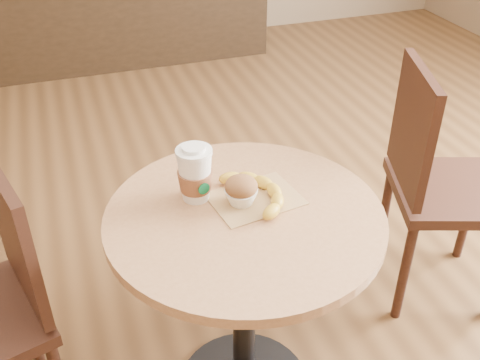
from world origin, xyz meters
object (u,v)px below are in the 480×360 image
at_px(muffin, 241,190).
at_px(cafe_table, 244,268).
at_px(chair_right, 436,179).
at_px(coffee_cup, 195,175).
at_px(banana, 257,193).

bearing_deg(muffin, cafe_table, -95.97).
relative_size(chair_right, coffee_cup, 5.74).
relative_size(chair_right, muffin, 10.29).
distance_m(chair_right, banana, 0.84).
height_order(cafe_table, muffin, muffin).
bearing_deg(muffin, coffee_cup, 148.96).
bearing_deg(banana, cafe_table, -147.95).
bearing_deg(cafe_table, chair_right, 16.98).
bearing_deg(banana, chair_right, 3.91).
height_order(coffee_cup, muffin, coffee_cup).
bearing_deg(coffee_cup, banana, -34.68).
height_order(muffin, banana, muffin).
distance_m(cafe_table, coffee_cup, 0.31).
distance_m(cafe_table, banana, 0.23).
bearing_deg(coffee_cup, muffin, -44.86).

